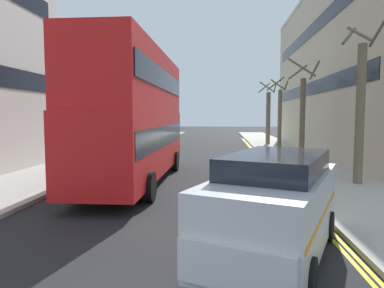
{
  "coord_description": "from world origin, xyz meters",
  "views": [
    {
      "loc": [
        1.62,
        -2.36,
        2.9
      ],
      "look_at": [
        0.5,
        11.0,
        1.8
      ],
      "focal_mm": 32.51,
      "sensor_mm": 36.0,
      "label": 1
    }
  ],
  "objects": [
    {
      "name": "sidewalk_right",
      "position": [
        6.5,
        16.0,
        0.07
      ],
      "size": [
        4.0,
        80.0,
        0.14
      ],
      "primitive_type": "cube",
      "color": "#ADA89E",
      "rests_on": "ground"
    },
    {
      "name": "sidewalk_left",
      "position": [
        -6.5,
        16.0,
        0.07
      ],
      "size": [
        4.0,
        80.0,
        0.14
      ],
      "primitive_type": "cube",
      "color": "#ADA89E",
      "rests_on": "ground"
    },
    {
      "name": "kerb_line_outer",
      "position": [
        4.4,
        14.0,
        0.0
      ],
      "size": [
        0.1,
        56.0,
        0.01
      ],
      "primitive_type": "cube",
      "color": "yellow",
      "rests_on": "ground"
    },
    {
      "name": "kerb_line_inner",
      "position": [
        4.24,
        14.0,
        0.0
      ],
      "size": [
        0.1,
        56.0,
        0.01
      ],
      "primitive_type": "cube",
      "color": "yellow",
      "rests_on": "ground"
    },
    {
      "name": "double_decker_bus_away",
      "position": [
        -2.01,
        12.26,
        3.03
      ],
      "size": [
        2.83,
        10.82,
        5.64
      ],
      "color": "red",
      "rests_on": "ground"
    },
    {
      "name": "taxi_minivan",
      "position": [
        2.69,
        4.67,
        1.07
      ],
      "size": [
        3.55,
        5.16,
        2.12
      ],
      "color": "silver",
      "rests_on": "ground"
    },
    {
      "name": "street_tree_near",
      "position": [
        6.05,
        24.65,
        2.85
      ],
      "size": [
        1.52,
        1.81,
        5.79
      ],
      "color": "#6B6047",
      "rests_on": "sidewalk_right"
    },
    {
      "name": "street_tree_mid",
      "position": [
        7.18,
        12.16,
        3.17
      ],
      "size": [
        1.51,
        1.53,
        6.42
      ],
      "color": "#6B6047",
      "rests_on": "sidewalk_right"
    },
    {
      "name": "street_tree_far",
      "position": [
        6.17,
        32.03,
        2.87
      ],
      "size": [
        1.68,
        1.95,
        6.01
      ],
      "color": "#6B6047",
      "rests_on": "sidewalk_right"
    },
    {
      "name": "street_tree_distant",
      "position": [
        6.51,
        19.11,
        2.99
      ],
      "size": [
        1.87,
        1.95,
        6.13
      ],
      "color": "#6B6047",
      "rests_on": "sidewalk_right"
    },
    {
      "name": "townhouse_terrace_right",
      "position": [
        13.5,
        25.91,
        6.54
      ],
      "size": [
        10.08,
        28.0,
        13.08
      ],
      "color": "beige",
      "rests_on": "ground"
    }
  ]
}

